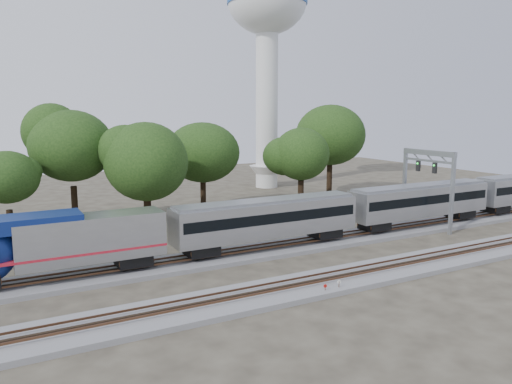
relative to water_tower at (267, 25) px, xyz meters
The scene contains 14 objects.
ground 57.34m from the water_tower, 122.49° to the right, with size 160.00×160.00×0.00m, color #383328.
track_far 52.96m from the water_tower, 126.58° to the right, with size 160.00×5.00×0.73m.
track_near 60.25m from the water_tower, 120.19° to the right, with size 160.00×5.00×0.73m.
switch_stand_red 59.78m from the water_tower, 115.16° to the right, with size 0.28×0.08×0.87m.
switch_stand_white 59.26m from the water_tower, 113.91° to the right, with size 0.31×0.08×0.97m.
switch_lever 58.41m from the water_tower, 111.51° to the right, with size 0.50×0.30×0.30m, color #512D19.
water_tower is the anchor object (origin of this frame).
signal_gantry 42.05m from the water_tower, 89.48° to the right, with size 0.63×7.42×9.02m.
tree_2 52.05m from the water_tower, 151.83° to the right, with size 7.11×7.11×10.03m.
tree_3 44.12m from the water_tower, 151.79° to the right, with size 9.79×9.79×13.80m.
tree_4 42.55m from the water_tower, 139.74° to the right, with size 8.19×8.19×11.54m.
tree_5 31.85m from the water_tower, 139.27° to the right, with size 8.20×8.20×11.57m.
tree_6 29.77m from the water_tower, 107.63° to the right, with size 7.83×7.83×11.04m.
tree_7 23.03m from the water_tower, 75.84° to the right, with size 9.86×9.86×13.90m.
Camera 1 is at (-16.80, -34.03, 13.35)m, focal length 35.00 mm.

